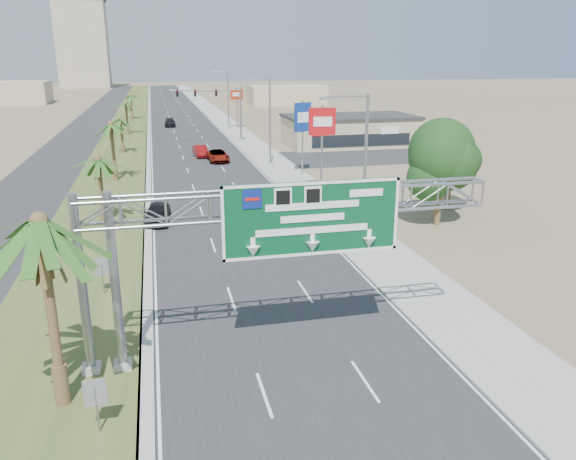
{
  "coord_description": "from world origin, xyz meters",
  "views": [
    {
      "loc": [
        -5.34,
        -10.97,
        12.07
      ],
      "look_at": [
        0.57,
        13.96,
        4.2
      ],
      "focal_mm": 35.0,
      "sensor_mm": 36.0,
      "label": 1
    }
  ],
  "objects_px": {
    "store_building": "(349,131)",
    "pole_sign_red_far": "(237,97)",
    "car_mid_lane": "(200,151)",
    "car_right_lane": "(218,156)",
    "sign_gantry": "(271,217)",
    "pole_sign_blue": "(303,120)",
    "car_far": "(170,123)",
    "palm_near": "(39,222)",
    "signal_mast": "(227,110)",
    "pole_sign_red_near": "(322,126)",
    "car_left_lane": "(158,213)"
  },
  "relations": [
    {
      "from": "car_far",
      "to": "palm_near",
      "type": "bearing_deg",
      "value": -93.47
    },
    {
      "from": "signal_mast",
      "to": "pole_sign_red_near",
      "type": "height_order",
      "value": "pole_sign_red_near"
    },
    {
      "from": "car_mid_lane",
      "to": "pole_sign_blue",
      "type": "distance_m",
      "value": 17.94
    },
    {
      "from": "store_building",
      "to": "palm_near",
      "type": "bearing_deg",
      "value": -118.28
    },
    {
      "from": "sign_gantry",
      "to": "pole_sign_blue",
      "type": "relative_size",
      "value": 2.14
    },
    {
      "from": "store_building",
      "to": "car_right_lane",
      "type": "distance_m",
      "value": 22.02
    },
    {
      "from": "palm_near",
      "to": "pole_sign_blue",
      "type": "height_order",
      "value": "palm_near"
    },
    {
      "from": "palm_near",
      "to": "signal_mast",
      "type": "relative_size",
      "value": 0.81
    },
    {
      "from": "palm_near",
      "to": "car_right_lane",
      "type": "xyz_separation_m",
      "value": [
        11.2,
        48.88,
        -6.23
      ]
    },
    {
      "from": "car_right_lane",
      "to": "car_far",
      "type": "xyz_separation_m",
      "value": [
        -4.41,
        38.58,
        -0.0
      ]
    },
    {
      "from": "sign_gantry",
      "to": "car_mid_lane",
      "type": "distance_m",
      "value": 51.33
    },
    {
      "from": "pole_sign_red_far",
      "to": "palm_near",
      "type": "bearing_deg",
      "value": -102.74
    },
    {
      "from": "store_building",
      "to": "car_far",
      "type": "relative_size",
      "value": 3.76
    },
    {
      "from": "car_mid_lane",
      "to": "pole_sign_red_far",
      "type": "distance_m",
      "value": 30.38
    },
    {
      "from": "signal_mast",
      "to": "pole_sign_red_near",
      "type": "distance_m",
      "value": 34.64
    },
    {
      "from": "pole_sign_red_near",
      "to": "car_mid_lane",
      "type": "bearing_deg",
      "value": 111.27
    },
    {
      "from": "palm_near",
      "to": "car_far",
      "type": "height_order",
      "value": "palm_near"
    },
    {
      "from": "palm_near",
      "to": "store_building",
      "type": "relative_size",
      "value": 0.46
    },
    {
      "from": "store_building",
      "to": "car_right_lane",
      "type": "bearing_deg",
      "value": -155.49
    },
    {
      "from": "car_mid_lane",
      "to": "palm_near",
      "type": "bearing_deg",
      "value": -104.65
    },
    {
      "from": "car_right_lane",
      "to": "car_far",
      "type": "distance_m",
      "value": 38.83
    },
    {
      "from": "car_mid_lane",
      "to": "pole_sign_blue",
      "type": "height_order",
      "value": "pole_sign_blue"
    },
    {
      "from": "car_mid_lane",
      "to": "pole_sign_blue",
      "type": "bearing_deg",
      "value": -60.22
    },
    {
      "from": "signal_mast",
      "to": "car_left_lane",
      "type": "relative_size",
      "value": 2.31
    },
    {
      "from": "sign_gantry",
      "to": "car_right_lane",
      "type": "xyz_separation_m",
      "value": [
        3.06,
        46.95,
        -5.36
      ]
    },
    {
      "from": "signal_mast",
      "to": "car_mid_lane",
      "type": "relative_size",
      "value": 2.39
    },
    {
      "from": "store_building",
      "to": "pole_sign_red_far",
      "type": "relative_size",
      "value": 2.55
    },
    {
      "from": "car_left_lane",
      "to": "car_mid_lane",
      "type": "height_order",
      "value": "car_left_lane"
    },
    {
      "from": "car_left_lane",
      "to": "store_building",
      "type": "bearing_deg",
      "value": 57.18
    },
    {
      "from": "car_far",
      "to": "store_building",
      "type": "bearing_deg",
      "value": -49.39
    },
    {
      "from": "pole_sign_red_near",
      "to": "pole_sign_blue",
      "type": "height_order",
      "value": "pole_sign_red_near"
    },
    {
      "from": "palm_near",
      "to": "pole_sign_red_near",
      "type": "relative_size",
      "value": 1.04
    },
    {
      "from": "car_mid_lane",
      "to": "car_far",
      "type": "bearing_deg",
      "value": 89.84
    },
    {
      "from": "sign_gantry",
      "to": "car_far",
      "type": "distance_m",
      "value": 85.71
    },
    {
      "from": "sign_gantry",
      "to": "store_building",
      "type": "height_order",
      "value": "sign_gantry"
    },
    {
      "from": "palm_near",
      "to": "pole_sign_red_far",
      "type": "bearing_deg",
      "value": 77.26
    },
    {
      "from": "store_building",
      "to": "pole_sign_red_near",
      "type": "relative_size",
      "value": 2.23
    },
    {
      "from": "sign_gantry",
      "to": "store_building",
      "type": "distance_m",
      "value": 60.77
    },
    {
      "from": "store_building",
      "to": "pole_sign_blue",
      "type": "bearing_deg",
      "value": -122.08
    },
    {
      "from": "signal_mast",
      "to": "pole_sign_blue",
      "type": "distance_m",
      "value": 25.68
    },
    {
      "from": "car_left_lane",
      "to": "pole_sign_blue",
      "type": "distance_m",
      "value": 22.33
    },
    {
      "from": "car_mid_lane",
      "to": "pole_sign_red_near",
      "type": "distance_m",
      "value": 25.66
    },
    {
      "from": "car_right_lane",
      "to": "sign_gantry",
      "type": "bearing_deg",
      "value": -95.08
    },
    {
      "from": "sign_gantry",
      "to": "car_right_lane",
      "type": "height_order",
      "value": "sign_gantry"
    },
    {
      "from": "car_mid_lane",
      "to": "car_right_lane",
      "type": "xyz_separation_m",
      "value": [
        1.76,
        -4.08,
        -0.01
      ]
    },
    {
      "from": "pole_sign_blue",
      "to": "palm_near",
      "type": "bearing_deg",
      "value": -116.28
    },
    {
      "from": "car_far",
      "to": "pole_sign_red_near",
      "type": "xyz_separation_m",
      "value": [
        11.73,
        -57.84,
        5.56
      ]
    },
    {
      "from": "signal_mast",
      "to": "pole_sign_red_near",
      "type": "xyz_separation_m",
      "value": [
        4.15,
        -34.36,
        1.4
      ]
    },
    {
      "from": "palm_near",
      "to": "car_mid_lane",
      "type": "height_order",
      "value": "palm_near"
    },
    {
      "from": "store_building",
      "to": "pole_sign_blue",
      "type": "height_order",
      "value": "pole_sign_blue"
    }
  ]
}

